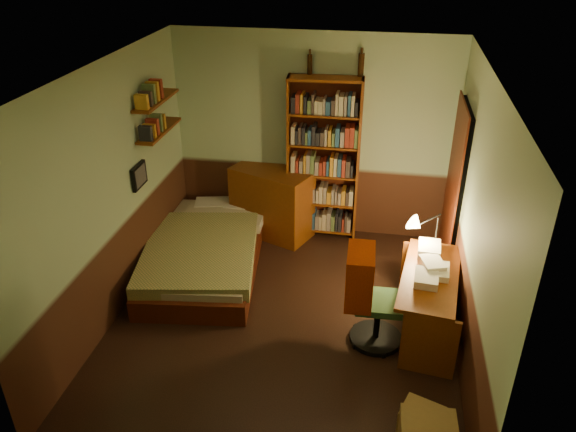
% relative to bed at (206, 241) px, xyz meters
% --- Properties ---
extents(floor, '(3.50, 4.00, 0.02)m').
position_rel_bed_xyz_m(floor, '(1.11, -0.86, -0.34)').
color(floor, black).
rests_on(floor, ground).
extents(ceiling, '(3.50, 4.00, 0.02)m').
position_rel_bed_xyz_m(ceiling, '(1.11, -0.86, 2.28)').
color(ceiling, silver).
rests_on(ceiling, wall_back).
extents(wall_back, '(3.50, 0.02, 2.60)m').
position_rel_bed_xyz_m(wall_back, '(1.11, 1.15, 0.97)').
color(wall_back, '#9FBC8F').
rests_on(wall_back, ground).
extents(wall_left, '(0.02, 4.00, 2.60)m').
position_rel_bed_xyz_m(wall_left, '(-0.65, -0.86, 0.97)').
color(wall_left, '#9FBC8F').
rests_on(wall_left, ground).
extents(wall_right, '(0.02, 4.00, 2.60)m').
position_rel_bed_xyz_m(wall_right, '(2.87, -0.86, 0.97)').
color(wall_right, '#9FBC8F').
rests_on(wall_right, ground).
extents(wall_front, '(3.50, 0.02, 2.60)m').
position_rel_bed_xyz_m(wall_front, '(1.11, -2.87, 0.97)').
color(wall_front, '#9FBC8F').
rests_on(wall_front, ground).
extents(doorway, '(0.06, 0.90, 2.00)m').
position_rel_bed_xyz_m(doorway, '(2.83, 0.44, 0.67)').
color(doorway, black).
rests_on(doorway, ground).
extents(door_trim, '(0.02, 0.98, 2.08)m').
position_rel_bed_xyz_m(door_trim, '(2.79, 0.44, 0.67)').
color(door_trim, '#45180A').
rests_on(door_trim, ground).
extents(bed, '(1.46, 2.37, 0.67)m').
position_rel_bed_xyz_m(bed, '(0.00, 0.00, 0.00)').
color(bed, olive).
rests_on(bed, ground).
extents(dresser, '(1.14, 0.86, 0.91)m').
position_rel_bed_xyz_m(dresser, '(0.62, 0.91, 0.12)').
color(dresser, '#6A310E').
rests_on(dresser, ground).
extents(mini_stereo, '(0.29, 0.25, 0.13)m').
position_rel_bed_xyz_m(mini_stereo, '(1.00, 1.03, 0.64)').
color(mini_stereo, '#B2B2B7').
rests_on(mini_stereo, dresser).
extents(bookshelf, '(0.92, 0.34, 2.10)m').
position_rel_bed_xyz_m(bookshelf, '(1.27, 0.99, 0.72)').
color(bookshelf, '#6A310E').
rests_on(bookshelf, ground).
extents(bottle_left, '(0.07, 0.07, 0.23)m').
position_rel_bed_xyz_m(bottle_left, '(1.06, 1.10, 1.88)').
color(bottle_left, black).
rests_on(bottle_left, bookshelf).
extents(bottle_right, '(0.08, 0.08, 0.27)m').
position_rel_bed_xyz_m(bottle_right, '(1.66, 1.10, 1.90)').
color(bottle_right, black).
rests_on(bottle_right, bookshelf).
extents(desk, '(0.69, 1.34, 0.68)m').
position_rel_bed_xyz_m(desk, '(2.55, -0.79, 0.01)').
color(desk, '#6A310E').
rests_on(desk, ground).
extents(paper_stack, '(0.27, 0.31, 0.11)m').
position_rel_bed_xyz_m(paper_stack, '(2.56, -0.70, 0.40)').
color(paper_stack, silver).
rests_on(paper_stack, desk).
extents(desk_lamp, '(0.20, 0.20, 0.52)m').
position_rel_bed_xyz_m(desk_lamp, '(2.61, -0.25, 0.61)').
color(desk_lamp, black).
rests_on(desk_lamp, desk).
extents(office_chair, '(0.53, 0.47, 1.03)m').
position_rel_bed_xyz_m(office_chair, '(2.08, -1.03, 0.18)').
color(office_chair, '#305D30').
rests_on(office_chair, ground).
extents(red_jacket, '(0.39, 0.52, 0.55)m').
position_rel_bed_xyz_m(red_jacket, '(1.95, -0.93, 0.98)').
color(red_jacket, '#B53004').
rests_on(red_jacket, office_chair).
extents(wall_shelf_lower, '(0.20, 0.90, 0.03)m').
position_rel_bed_xyz_m(wall_shelf_lower, '(-0.53, 0.24, 1.27)').
color(wall_shelf_lower, '#6A310E').
rests_on(wall_shelf_lower, wall_left).
extents(wall_shelf_upper, '(0.20, 0.90, 0.03)m').
position_rel_bed_xyz_m(wall_shelf_upper, '(-0.53, 0.24, 1.62)').
color(wall_shelf_upper, '#6A310E').
rests_on(wall_shelf_upper, wall_left).
extents(framed_picture, '(0.04, 0.32, 0.26)m').
position_rel_bed_xyz_m(framed_picture, '(-0.61, -0.26, 0.92)').
color(framed_picture, black).
rests_on(framed_picture, wall_left).
extents(cardboard_box_b, '(0.40, 0.36, 0.23)m').
position_rel_bed_xyz_m(cardboard_box_b, '(2.49, -2.09, -0.22)').
color(cardboard_box_b, '#A08146').
rests_on(cardboard_box_b, ground).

